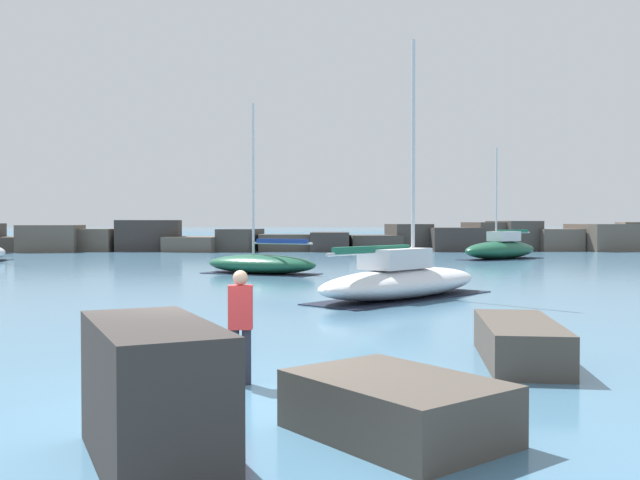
% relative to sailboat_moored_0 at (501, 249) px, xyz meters
% --- Properties ---
extents(ground_plane, '(600.00, 600.00, 0.00)m').
position_rel_sailboat_moored_0_xyz_m(ground_plane, '(-14.61, -36.98, -0.67)').
color(ground_plane, teal).
extents(open_sea_beyond, '(400.00, 116.00, 0.01)m').
position_rel_sailboat_moored_0_xyz_m(open_sea_beyond, '(-14.61, 73.86, -0.67)').
color(open_sea_beyond, '#386684').
rests_on(open_sea_beyond, ground).
extents(breakwater_jetty, '(63.81, 6.61, 2.59)m').
position_rel_sailboat_moored_0_xyz_m(breakwater_jetty, '(-12.83, 13.74, 0.34)').
color(breakwater_jetty, brown).
rests_on(breakwater_jetty, ground).
extents(foreground_rocks, '(19.81, 10.21, 1.45)m').
position_rel_sailboat_moored_0_xyz_m(foreground_rocks, '(-15.50, -38.82, -0.27)').
color(foreground_rocks, '#383330').
rests_on(foreground_rocks, ground).
extents(sailboat_moored_0, '(6.86, 6.18, 7.29)m').
position_rel_sailboat_moored_0_xyz_m(sailboat_moored_0, '(0.00, 0.00, 0.00)').
color(sailboat_moored_0, '#195138').
rests_on(sailboat_moored_0, ground).
extents(sailboat_moored_2, '(6.12, 4.72, 8.05)m').
position_rel_sailboat_moored_0_xyz_m(sailboat_moored_2, '(-15.14, -12.75, -0.19)').
color(sailboat_moored_2, '#195138').
rests_on(sailboat_moored_2, ground).
extents(sailboat_moored_3, '(7.05, 7.14, 8.38)m').
position_rel_sailboat_moored_0_xyz_m(sailboat_moored_3, '(-10.09, -23.68, -0.09)').
color(sailboat_moored_3, white).
rests_on(sailboat_moored_3, ground).
extents(person_on_rocks, '(0.36, 0.23, 1.73)m').
position_rel_sailboat_moored_0_xyz_m(person_on_rocks, '(-14.31, -35.70, 0.30)').
color(person_on_rocks, '#282833').
rests_on(person_on_rocks, ground).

